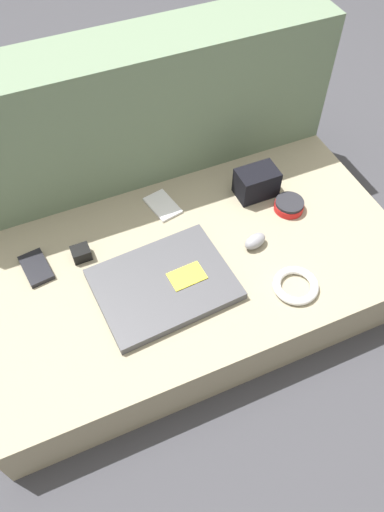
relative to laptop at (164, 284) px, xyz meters
The scene contains 11 objects.
ground_plane 0.20m from the laptop, 26.03° to the left, with size 8.00×8.00×0.00m, color #38383D.
couch_seat 0.14m from the laptop, 26.03° to the left, with size 1.16×0.62×0.15m.
couch_backrest 0.48m from the laptop, 77.83° to the left, with size 1.16×0.20×0.56m.
laptop is the anchor object (origin of this frame).
computer_mouse 0.28m from the laptop, ahead, with size 0.07×0.05×0.04m.
speaker_puck 0.44m from the laptop, 14.12° to the left, with size 0.08×0.08×0.03m.
phone_silver 0.28m from the laptop, 68.56° to the left, with size 0.09×0.12×0.01m.
phone_black 0.34m from the laptop, 147.24° to the left, with size 0.08×0.11×0.01m.
camera_pouch 0.42m from the laptop, 28.69° to the left, with size 0.12×0.08×0.09m.
charger_brick 0.24m from the laptop, 133.33° to the left, with size 0.05×0.04×0.03m.
cable_coil 0.33m from the laptop, 24.09° to the right, with size 0.12×0.12×0.02m.
Camera 1 is at (-0.32, -0.72, 1.21)m, focal length 35.00 mm.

